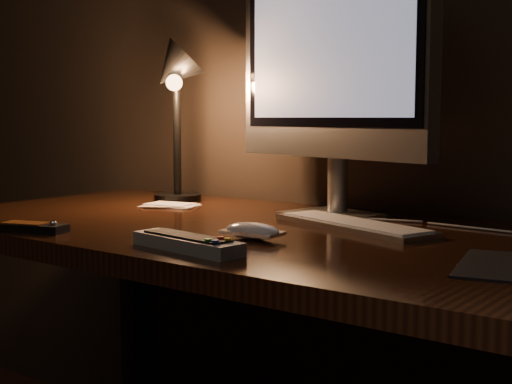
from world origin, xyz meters
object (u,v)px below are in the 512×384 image
Objects in this scene: desk at (289,284)px; mouse at (252,233)px; monitor at (330,56)px; desk_lamp at (174,92)px; media_remote at (33,227)px; keyboard at (353,224)px; tv_remote at (187,243)px.

desk is 0.25m from mouse.
desk_lamp is at bearing -162.13° from monitor.
monitor is 0.48m from mouse.
monitor is 0.72m from media_remote.
keyboard is (0.14, 0.03, 0.14)m from desk.
mouse is 0.65m from desk_lamp.
desk is 0.62m from desk_lamp.
desk is 0.54m from media_remote.
media_remote reaches higher than keyboard.
desk is at bearing -79.26° from monitor.
tv_remote is (-0.02, -0.15, 0.00)m from mouse.
monitor reaches higher than desk.
mouse reaches higher than keyboard.
mouse is (-0.08, -0.23, 0.00)m from keyboard.
keyboard is 0.40m from tv_remote.
media_remote is 0.34× the size of desk_lamp.
media_remote is (-0.34, -0.39, 0.14)m from desk.
desk is 0.38m from tv_remote.
desk_lamp reaches higher than tv_remote.
tv_remote is at bearing -22.63° from desk_lamp.
mouse is 0.16m from tv_remote.
mouse is at bearing -10.51° from desk_lamp.
desk is 2.66× the size of monitor.
desk is at bearing 7.24° from desk_lamp.
desk_lamp is at bearing 144.02° from mouse.
tv_remote is at bearing -72.12° from monitor.
mouse is 0.43m from media_remote.
desk_lamp is at bearing 165.00° from desk.
keyboard reaches higher than desk.
keyboard is at bearing 12.13° from desk.
monitor is at bearing 157.64° from keyboard.
desk is 3.78× the size of desk_lamp.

